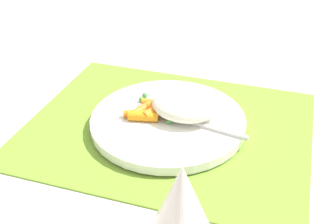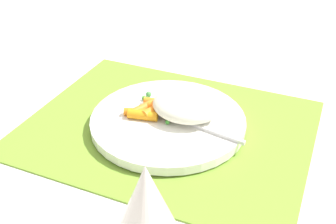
{
  "view_description": "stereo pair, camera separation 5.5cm",
  "coord_description": "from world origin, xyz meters",
  "px_view_note": "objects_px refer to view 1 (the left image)",
  "views": [
    {
      "loc": [
        -0.17,
        0.53,
        0.39
      ],
      "look_at": [
        0.0,
        0.0,
        0.03
      ],
      "focal_mm": 44.63,
      "sensor_mm": 36.0,
      "label": 1
    },
    {
      "loc": [
        -0.22,
        0.51,
        0.39
      ],
      "look_at": [
        0.0,
        0.0,
        0.03
      ],
      "focal_mm": 44.63,
      "sensor_mm": 36.0,
      "label": 2
    }
  ],
  "objects_px": {
    "carrot_portion": "(149,111)",
    "wine_glass": "(181,213)",
    "fork": "(179,119)",
    "plate": "(168,121)",
    "rice_mound": "(185,105)"
  },
  "relations": [
    {
      "from": "carrot_portion",
      "to": "wine_glass",
      "type": "bearing_deg",
      "value": 115.3
    },
    {
      "from": "fork",
      "to": "wine_glass",
      "type": "height_order",
      "value": "wine_glass"
    },
    {
      "from": "plate",
      "to": "wine_glass",
      "type": "distance_m",
      "value": 0.32
    },
    {
      "from": "plate",
      "to": "rice_mound",
      "type": "relative_size",
      "value": 2.31
    },
    {
      "from": "plate",
      "to": "rice_mound",
      "type": "distance_m",
      "value": 0.04
    },
    {
      "from": "rice_mound",
      "to": "carrot_portion",
      "type": "distance_m",
      "value": 0.06
    },
    {
      "from": "fork",
      "to": "plate",
      "type": "bearing_deg",
      "value": -9.84
    },
    {
      "from": "plate",
      "to": "carrot_portion",
      "type": "bearing_deg",
      "value": 6.08
    },
    {
      "from": "fork",
      "to": "wine_glass",
      "type": "xyz_separation_m",
      "value": [
        -0.08,
        0.28,
        0.1
      ]
    },
    {
      "from": "plate",
      "to": "carrot_portion",
      "type": "xyz_separation_m",
      "value": [
        0.03,
        0.0,
        0.02
      ]
    },
    {
      "from": "plate",
      "to": "rice_mound",
      "type": "height_order",
      "value": "rice_mound"
    },
    {
      "from": "wine_glass",
      "to": "fork",
      "type": "bearing_deg",
      "value": -73.5
    },
    {
      "from": "carrot_portion",
      "to": "rice_mound",
      "type": "bearing_deg",
      "value": -161.6
    },
    {
      "from": "carrot_portion",
      "to": "wine_glass",
      "type": "distance_m",
      "value": 0.33
    },
    {
      "from": "rice_mound",
      "to": "carrot_portion",
      "type": "height_order",
      "value": "rice_mound"
    }
  ]
}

